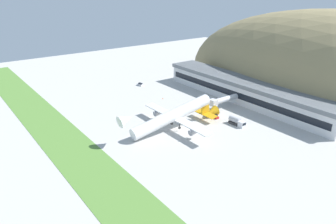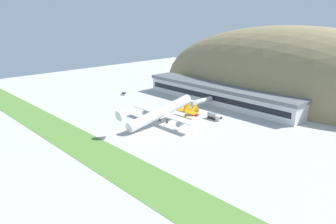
{
  "view_description": "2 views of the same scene",
  "coord_description": "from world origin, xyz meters",
  "px_view_note": "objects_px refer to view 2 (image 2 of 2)",
  "views": [
    {
      "loc": [
        92.87,
        -72.51,
        54.39
      ],
      "look_at": [
        -2.04,
        -2.88,
        7.36
      ],
      "focal_mm": 35.0,
      "sensor_mm": 36.0,
      "label": 1
    },
    {
      "loc": [
        105.04,
        -95.96,
        49.34
      ],
      "look_at": [
        0.58,
        1.58,
        5.67
      ],
      "focal_mm": 35.0,
      "sensor_mm": 36.0,
      "label": 2
    }
  ],
  "objects_px": {
    "jetway_0": "(200,101)",
    "service_car_1": "(195,114)",
    "terminal_building": "(219,93)",
    "service_car_0": "(124,94)",
    "traffic_cone_0": "(147,103)",
    "fuel_truck": "(214,116)",
    "cargo_airplane": "(162,113)"
  },
  "relations": [
    {
      "from": "jetway_0",
      "to": "service_car_1",
      "type": "height_order",
      "value": "jetway_0"
    },
    {
      "from": "terminal_building",
      "to": "service_car_0",
      "type": "xyz_separation_m",
      "value": [
        -52.33,
        -27.92,
        -5.22
      ]
    },
    {
      "from": "service_car_1",
      "to": "traffic_cone_0",
      "type": "distance_m",
      "value": 33.09
    },
    {
      "from": "fuel_truck",
      "to": "traffic_cone_0",
      "type": "xyz_separation_m",
      "value": [
        -43.83,
        -5.81,
        -1.22
      ]
    },
    {
      "from": "jetway_0",
      "to": "service_car_0",
      "type": "bearing_deg",
      "value": -167.34
    },
    {
      "from": "terminal_building",
      "to": "cargo_airplane",
      "type": "height_order",
      "value": "cargo_airplane"
    },
    {
      "from": "jetway_0",
      "to": "service_car_1",
      "type": "bearing_deg",
      "value": -60.58
    },
    {
      "from": "terminal_building",
      "to": "service_car_0",
      "type": "height_order",
      "value": "terminal_building"
    },
    {
      "from": "terminal_building",
      "to": "traffic_cone_0",
      "type": "bearing_deg",
      "value": -130.8
    },
    {
      "from": "cargo_airplane",
      "to": "fuel_truck",
      "type": "bearing_deg",
      "value": 62.79
    },
    {
      "from": "jetway_0",
      "to": "fuel_truck",
      "type": "xyz_separation_m",
      "value": [
        17.08,
        -8.83,
        -2.5
      ]
    },
    {
      "from": "jetway_0",
      "to": "service_car_1",
      "type": "distance_m",
      "value": 12.89
    },
    {
      "from": "service_car_0",
      "to": "service_car_1",
      "type": "relative_size",
      "value": 0.97
    },
    {
      "from": "cargo_airplane",
      "to": "traffic_cone_0",
      "type": "distance_m",
      "value": 36.72
    },
    {
      "from": "service_car_0",
      "to": "traffic_cone_0",
      "type": "bearing_deg",
      "value": -6.28
    },
    {
      "from": "jetway_0",
      "to": "fuel_truck",
      "type": "relative_size",
      "value": 2.16
    },
    {
      "from": "service_car_0",
      "to": "service_car_1",
      "type": "xyz_separation_m",
      "value": [
        58.65,
        0.95,
        0.05
      ]
    },
    {
      "from": "terminal_building",
      "to": "jetway_0",
      "type": "xyz_separation_m",
      "value": [
        0.19,
        -16.12,
        -1.88
      ]
    },
    {
      "from": "cargo_airplane",
      "to": "terminal_building",
      "type": "bearing_deg",
      "value": 96.45
    },
    {
      "from": "service_car_0",
      "to": "service_car_1",
      "type": "bearing_deg",
      "value": 0.92
    },
    {
      "from": "terminal_building",
      "to": "service_car_1",
      "type": "distance_m",
      "value": 28.18
    },
    {
      "from": "terminal_building",
      "to": "service_car_0",
      "type": "distance_m",
      "value": 59.55
    },
    {
      "from": "service_car_1",
      "to": "traffic_cone_0",
      "type": "relative_size",
      "value": 7.43
    },
    {
      "from": "terminal_building",
      "to": "fuel_truck",
      "type": "relative_size",
      "value": 13.03
    },
    {
      "from": "cargo_airplane",
      "to": "fuel_truck",
      "type": "distance_m",
      "value": 26.25
    },
    {
      "from": "traffic_cone_0",
      "to": "terminal_building",
      "type": "bearing_deg",
      "value": 49.2
    },
    {
      "from": "service_car_1",
      "to": "fuel_truck",
      "type": "relative_size",
      "value": 0.57
    },
    {
      "from": "cargo_airplane",
      "to": "fuel_truck",
      "type": "relative_size",
      "value": 6.24
    },
    {
      "from": "service_car_0",
      "to": "service_car_1",
      "type": "height_order",
      "value": "service_car_1"
    },
    {
      "from": "jetway_0",
      "to": "traffic_cone_0",
      "type": "distance_m",
      "value": 30.72
    },
    {
      "from": "jetway_0",
      "to": "service_car_1",
      "type": "xyz_separation_m",
      "value": [
        6.12,
        -10.85,
        -3.29
      ]
    },
    {
      "from": "cargo_airplane",
      "to": "traffic_cone_0",
      "type": "bearing_deg",
      "value": 151.67
    }
  ]
}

